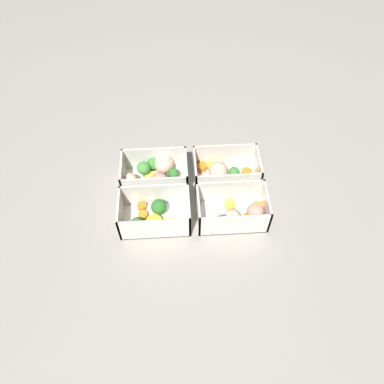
# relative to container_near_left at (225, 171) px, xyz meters

# --- Properties ---
(ground_plane) EXTENTS (4.00, 4.00, 0.00)m
(ground_plane) POSITION_rel_container_near_left_xyz_m (0.09, 0.06, -0.03)
(ground_plane) COLOR gray
(container_near_left) EXTENTS (0.18, 0.12, 0.07)m
(container_near_left) POSITION_rel_container_near_left_xyz_m (0.00, 0.00, 0.00)
(container_near_left) COLOR silver
(container_near_left) RESTS_ON ground_plane
(container_near_right) EXTENTS (0.18, 0.12, 0.07)m
(container_near_right) POSITION_rel_container_near_left_xyz_m (0.18, -0.00, 0.00)
(container_near_right) COLOR silver
(container_near_right) RESTS_ON ground_plane
(container_far_left) EXTENTS (0.17, 0.11, 0.07)m
(container_far_left) POSITION_rel_container_near_left_xyz_m (-0.01, 0.13, -0.00)
(container_far_left) COLOR silver
(container_far_left) RESTS_ON ground_plane
(container_far_right) EXTENTS (0.17, 0.10, 0.07)m
(container_far_right) POSITION_rel_container_near_left_xyz_m (0.18, 0.12, -0.00)
(container_far_right) COLOR silver
(container_far_right) RESTS_ON ground_plane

